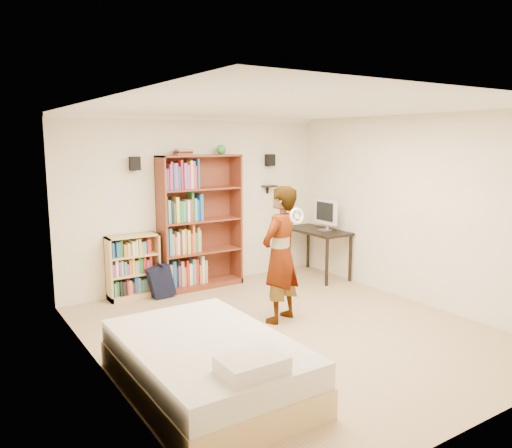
{
  "coord_description": "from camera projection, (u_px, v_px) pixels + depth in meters",
  "views": [
    {
      "loc": [
        -3.56,
        -4.68,
        2.33
      ],
      "look_at": [
        -0.11,
        0.6,
        1.27
      ],
      "focal_mm": 35.0,
      "sensor_mm": 36.0,
      "label": 1
    }
  ],
  "objects": [
    {
      "name": "speaker_left",
      "position": [
        135.0,
        163.0,
        7.26
      ],
      "size": [
        0.14,
        0.12,
        0.2
      ],
      "primitive_type": "cube",
      "color": "black",
      "rests_on": "room_shell"
    },
    {
      "name": "ground",
      "position": [
        290.0,
        331.0,
        6.17
      ],
      "size": [
        4.5,
        5.0,
        0.01
      ],
      "primitive_type": "cube",
      "color": "tan",
      "rests_on": "ground"
    },
    {
      "name": "wii_wheel",
      "position": [
        297.0,
        216.0,
        6.04
      ],
      "size": [
        0.2,
        0.08,
        0.21
      ],
      "primitive_type": "torus",
      "rotation": [
        1.36,
        0.0,
        0.0
      ],
      "color": "silver",
      "rests_on": "person"
    },
    {
      "name": "imac",
      "position": [
        325.0,
        215.0,
        8.45
      ],
      "size": [
        0.11,
        0.52,
        0.52
      ],
      "primitive_type": null,
      "rotation": [
        0.0,
        0.0,
        -0.02
      ],
      "color": "silver",
      "rests_on": "computer_desk"
    },
    {
      "name": "computer_desk",
      "position": [
        317.0,
        253.0,
        8.63
      ],
      "size": [
        0.6,
        1.2,
        0.82
      ],
      "primitive_type": null,
      "color": "black",
      "rests_on": "ground"
    },
    {
      "name": "wall_shelf",
      "position": [
        270.0,
        186.0,
        8.63
      ],
      "size": [
        0.25,
        0.16,
        0.02
      ],
      "primitive_type": "cube",
      "color": "black",
      "rests_on": "room_shell"
    },
    {
      "name": "crown_molding",
      "position": [
        293.0,
        111.0,
        5.73
      ],
      "size": [
        4.5,
        5.0,
        0.06
      ],
      "color": "white",
      "rests_on": "room_shell"
    },
    {
      "name": "speaker_right",
      "position": [
        270.0,
        160.0,
        8.55
      ],
      "size": [
        0.14,
        0.12,
        0.2
      ],
      "primitive_type": "cube",
      "color": "black",
      "rests_on": "room_shell"
    },
    {
      "name": "navy_bag",
      "position": [
        161.0,
        281.0,
        7.45
      ],
      "size": [
        0.38,
        0.25,
        0.51
      ],
      "primitive_type": null,
      "rotation": [
        0.0,
        0.0,
        -0.01
      ],
      "color": "black",
      "rests_on": "ground"
    },
    {
      "name": "low_bookshelf",
      "position": [
        133.0,
        267.0,
        7.42
      ],
      "size": [
        0.76,
        0.29,
        0.96
      ],
      "primitive_type": null,
      "color": "tan",
      "rests_on": "ground"
    },
    {
      "name": "person",
      "position": [
        280.0,
        254.0,
        6.4
      ],
      "size": [
        0.76,
        0.63,
        1.77
      ],
      "primitive_type": "imported",
      "rotation": [
        0.0,
        0.0,
        3.52
      ],
      "color": "black",
      "rests_on": "ground"
    },
    {
      "name": "room_shell",
      "position": [
        292.0,
        189.0,
        5.88
      ],
      "size": [
        4.52,
        5.02,
        2.71
      ],
      "color": "white",
      "rests_on": "ground"
    },
    {
      "name": "tall_bookshelf",
      "position": [
        201.0,
        222.0,
        7.87
      ],
      "size": [
        1.33,
        0.39,
        2.11
      ],
      "primitive_type": null,
      "color": "brown",
      "rests_on": "ground"
    },
    {
      "name": "daybed",
      "position": [
        207.0,
        358.0,
        4.68
      ],
      "size": [
        1.38,
        2.12,
        0.63
      ],
      "primitive_type": null,
      "color": "beige",
      "rests_on": "ground"
    }
  ]
}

